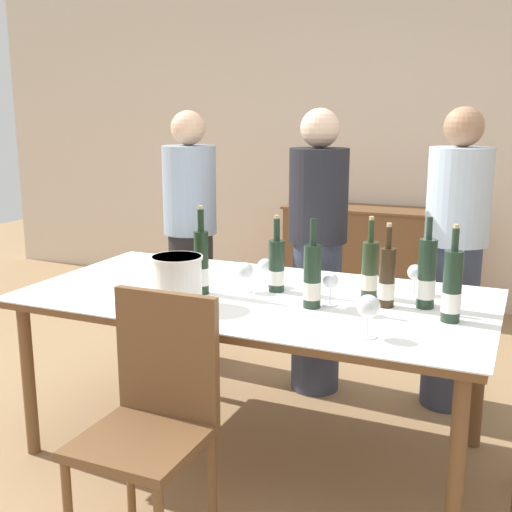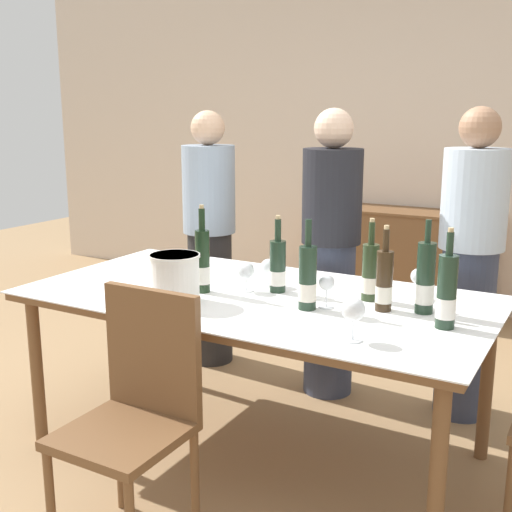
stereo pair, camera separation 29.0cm
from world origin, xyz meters
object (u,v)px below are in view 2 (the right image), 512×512
(wine_bottle_0, at_px, (447,294))
(wine_glass_0, at_px, (419,277))
(wine_bottle_3, at_px, (384,282))
(person_host, at_px, (210,240))
(wine_bottle_6, at_px, (370,273))
(wine_glass_3, at_px, (327,284))
(wine_bottle_1, at_px, (308,279))
(wine_bottle_4, at_px, (278,267))
(chair_near_front, at_px, (137,403))
(person_guest_right, at_px, (470,267))
(dining_table, at_px, (256,307))
(ice_bucket, at_px, (175,277))
(wine_glass_4, at_px, (353,311))
(person_guest_left, at_px, (331,255))
(wine_bottle_2, at_px, (203,262))
(wine_glass_2, at_px, (269,268))
(wine_glass_1, at_px, (246,272))
(sideboard_cabinet, at_px, (403,261))

(wine_bottle_0, bearing_deg, wine_glass_0, 120.19)
(wine_bottle_3, xyz_separation_m, person_host, (-1.41, 0.81, -0.10))
(wine_bottle_6, relative_size, wine_glass_3, 2.51)
(wine_bottle_1, xyz_separation_m, wine_glass_3, (0.06, 0.06, -0.03))
(wine_bottle_4, bearing_deg, wine_bottle_6, 10.87)
(chair_near_front, distance_m, person_guest_right, 1.88)
(wine_bottle_6, bearing_deg, wine_bottle_3, -48.98)
(wine_bottle_6, distance_m, wine_glass_3, 0.24)
(dining_table, height_order, wine_bottle_1, wine_bottle_1)
(ice_bucket, relative_size, wine_glass_4, 1.38)
(wine_bottle_0, relative_size, wine_glass_0, 2.87)
(wine_bottle_6, bearing_deg, person_guest_left, 125.81)
(wine_bottle_4, xyz_separation_m, wine_glass_3, (0.30, -0.12, -0.01))
(chair_near_front, bearing_deg, wine_bottle_2, 103.52)
(wine_glass_2, relative_size, person_host, 0.08)
(wine_bottle_3, distance_m, wine_glass_2, 0.62)
(wine_bottle_4, xyz_separation_m, wine_glass_0, (0.60, 0.21, -0.02))
(wine_glass_4, bearing_deg, wine_bottle_3, 92.92)
(wine_bottle_1, bearing_deg, wine_glass_1, 163.07)
(wine_glass_3, relative_size, wine_glass_4, 0.90)
(wine_glass_1, bearing_deg, wine_bottle_3, 2.36)
(wine_bottle_2, height_order, wine_glass_4, wine_bottle_2)
(sideboard_cabinet, relative_size, person_guest_left, 0.89)
(sideboard_cabinet, xyz_separation_m, wine_glass_0, (0.72, -2.22, 0.46))
(ice_bucket, xyz_separation_m, wine_bottle_6, (0.73, 0.45, 0.01))
(wine_bottle_2, relative_size, wine_glass_4, 2.50)
(wine_glass_1, xyz_separation_m, wine_glass_4, (0.67, -0.38, 0.02))
(wine_bottle_4, bearing_deg, wine_bottle_3, -4.24)
(wine_bottle_0, bearing_deg, wine_glass_1, 175.68)
(sideboard_cabinet, bearing_deg, wine_glass_4, -77.00)
(wine_bottle_6, bearing_deg, wine_glass_4, -76.75)
(sideboard_cabinet, bearing_deg, chair_near_front, -90.20)
(wine_bottle_4, bearing_deg, dining_table, -126.47)
(ice_bucket, xyz_separation_m, wine_glass_1, (0.18, 0.30, -0.02))
(dining_table, bearing_deg, person_host, 133.74)
(wine_bottle_3, xyz_separation_m, wine_glass_1, (-0.65, -0.03, -0.03))
(wine_bottle_1, height_order, wine_bottle_4, wine_bottle_1)
(wine_glass_2, bearing_deg, sideboard_cabinet, 90.86)
(sideboard_cabinet, relative_size, wine_glass_1, 10.44)
(sideboard_cabinet, bearing_deg, wine_glass_2, -89.14)
(wine_glass_1, bearing_deg, ice_bucket, -120.82)
(sideboard_cabinet, height_order, wine_glass_1, wine_glass_1)
(wine_bottle_2, distance_m, wine_bottle_3, 0.83)
(sideboard_cabinet, bearing_deg, wine_glass_0, -72.02)
(sideboard_cabinet, distance_m, chair_near_front, 3.30)
(wine_bottle_3, bearing_deg, wine_glass_0, 73.14)
(wine_bottle_0, height_order, wine_bottle_2, wine_bottle_2)
(person_host, bearing_deg, wine_bottle_0, -28.26)
(wine_bottle_1, distance_m, wine_glass_4, 0.41)
(wine_glass_0, height_order, person_guest_right, person_guest_right)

